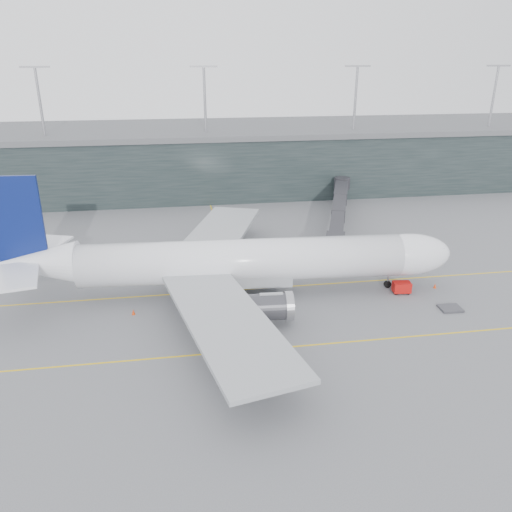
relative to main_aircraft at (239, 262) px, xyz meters
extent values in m
plane|color=#59595E|center=(-5.86, 5.26, -4.91)|extent=(320.00, 320.00, 0.00)
cube|color=yellow|center=(-5.86, 1.26, -4.90)|extent=(160.00, 0.25, 0.02)
cube|color=yellow|center=(-5.86, -14.74, -4.90)|extent=(160.00, 0.25, 0.02)
cube|color=yellow|center=(-0.86, 25.26, -4.90)|extent=(0.25, 60.00, 0.02)
cube|color=black|center=(-5.86, 63.26, 2.09)|extent=(240.00, 35.00, 14.00)
cube|color=#55575A|center=(-5.86, 63.26, 9.69)|extent=(240.00, 36.00, 1.20)
cylinder|color=#9E9EA3|center=(-35.86, 53.26, 17.09)|extent=(0.60, 0.60, 14.00)
cylinder|color=#9E9EA3|center=(-0.86, 53.26, 17.09)|extent=(0.60, 0.60, 14.00)
cylinder|color=#9E9EA3|center=(34.14, 53.26, 17.09)|extent=(0.60, 0.60, 14.00)
cylinder|color=#9E9EA3|center=(69.14, 53.26, 17.09)|extent=(0.60, 0.60, 14.00)
cylinder|color=white|center=(0.44, -0.03, 0.16)|extent=(44.27, 8.50, 5.93)
ellipsoid|color=white|center=(23.84, -1.40, 0.16)|extent=(12.78, 6.65, 5.93)
cone|color=white|center=(-26.77, 1.57, 0.83)|extent=(10.84, 6.30, 5.69)
cube|color=#9A9EA2|center=(-0.51, 0.03, -2.14)|extent=(15.56, 5.67, 1.91)
cube|color=black|center=(27.47, -1.61, 1.11)|extent=(2.27, 2.99, 0.77)
cube|color=#9A9EA2|center=(-3.29, -14.66, -0.80)|extent=(14.47, 28.95, 0.53)
cylinder|color=#3B3B40|center=(1.82, -9.21, -2.43)|extent=(6.88, 3.73, 3.35)
cube|color=#9A9EA2|center=(-1.55, 14.94, -0.80)|extent=(17.32, 29.03, 0.53)
cylinder|color=#3B3B40|center=(2.89, 8.93, -2.43)|extent=(6.88, 3.73, 3.35)
cube|color=#0A1758|center=(-28.20, 1.66, 6.85)|extent=(6.23, 0.84, 11.48)
cube|color=white|center=(-28.04, -3.62, 1.31)|extent=(6.89, 9.49, 0.33)
cube|color=white|center=(-27.42, 6.88, 1.31)|extent=(7.71, 9.83, 0.33)
cylinder|color=black|center=(21.45, -1.26, -4.39)|extent=(1.07, 0.44, 1.05)
cylinder|color=#9E9EA3|center=(21.45, -1.26, -3.67)|extent=(0.29, 0.29, 2.49)
cylinder|color=black|center=(-3.65, -4.39, -4.29)|extent=(1.27, 0.55, 1.24)
cylinder|color=black|center=(-3.11, 4.78, -4.29)|extent=(1.27, 0.55, 1.24)
cube|color=#26262A|center=(15.80, 6.63, -0.42)|extent=(3.79, 4.01, 2.52)
cube|color=#26262A|center=(18.29, 13.66, -0.42)|extent=(6.02, 11.76, 2.25)
cube|color=#26262A|center=(22.20, 24.67, -0.42)|extent=(6.23, 11.83, 2.34)
cube|color=#26262A|center=(26.10, 35.67, -0.42)|extent=(6.44, 11.91, 2.43)
cylinder|color=#9E9EA3|center=(18.51, 14.25, -3.21)|extent=(0.45, 0.45, 3.41)
cube|color=#3B3B40|center=(18.51, 14.25, -4.60)|extent=(2.14, 1.87, 0.63)
cylinder|color=#26262A|center=(15.80, 45.76, -0.42)|extent=(3.59, 3.59, 2.70)
cylinder|color=#26262A|center=(15.80, 45.76, -3.30)|extent=(1.62, 1.62, 3.23)
cube|color=#B40F0C|center=(22.66, -3.31, -3.97)|extent=(2.58, 1.78, 1.44)
cylinder|color=black|center=(21.73, -3.77, -4.69)|extent=(0.46, 0.21, 0.44)
cylinder|color=black|center=(23.49, -3.95, -4.69)|extent=(0.46, 0.21, 0.44)
cylinder|color=black|center=(21.84, -2.67, -4.69)|extent=(0.46, 0.21, 0.44)
cylinder|color=black|center=(23.60, -2.85, -4.69)|extent=(0.46, 0.21, 0.44)
cube|color=#3A393F|center=(27.03, -9.02, -4.74)|extent=(2.90, 2.36, 0.28)
cube|color=#3B3B40|center=(-11.36, 14.74, -4.76)|extent=(2.12, 1.71, 0.21)
cube|color=#ADB1BA|center=(-11.36, 14.74, -3.82)|extent=(1.70, 1.60, 1.56)
cube|color=navy|center=(-11.36, 14.74, -3.01)|extent=(1.75, 1.65, 0.08)
cube|color=#3B3B40|center=(-6.92, 16.42, -4.77)|extent=(2.26, 2.05, 0.19)
cube|color=#9DA0A8|center=(-6.92, 16.42, -3.94)|extent=(1.88, 1.83, 1.39)
cube|color=navy|center=(-6.92, 16.42, -3.21)|extent=(1.94, 1.89, 0.07)
cube|color=#3B3B40|center=(-6.61, 16.62, -4.77)|extent=(2.04, 1.72, 0.19)
cube|color=#ACB2B8|center=(-6.61, 16.62, -3.94)|extent=(1.66, 1.58, 1.39)
cube|color=navy|center=(-6.61, 16.62, -3.21)|extent=(1.71, 1.63, 0.07)
cone|color=#E93D0C|center=(28.18, -2.52, -4.56)|extent=(0.44, 0.44, 0.71)
cone|color=red|center=(1.76, -12.91, -4.55)|extent=(0.46, 0.46, 0.73)
cone|color=orange|center=(1.40, 15.45, -4.53)|extent=(0.48, 0.48, 0.77)
cone|color=red|center=(-14.39, -3.97, -4.54)|extent=(0.47, 0.47, 0.75)
camera|label=1|loc=(-7.52, -63.05, 26.21)|focal=35.00mm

